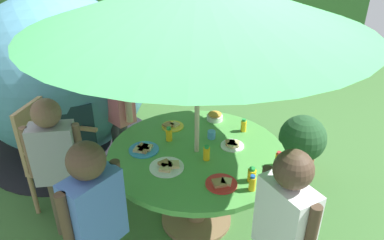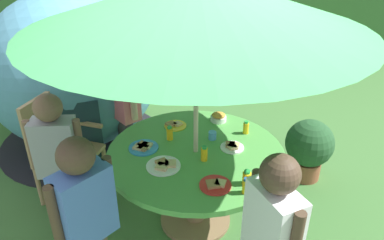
% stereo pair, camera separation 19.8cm
% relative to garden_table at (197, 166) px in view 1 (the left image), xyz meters
% --- Properties ---
extents(ground_plane, '(10.00, 10.00, 0.02)m').
position_rel_garden_table_xyz_m(ground_plane, '(0.00, 0.00, -0.58)').
color(ground_plane, '#3D6B33').
extents(hedge_backdrop, '(9.00, 0.70, 2.19)m').
position_rel_garden_table_xyz_m(hedge_backdrop, '(0.00, 3.50, 0.53)').
color(hedge_backdrop, '#285623').
rests_on(hedge_backdrop, ground_plane).
extents(garden_table, '(1.38, 1.38, 0.71)m').
position_rel_garden_table_xyz_m(garden_table, '(0.00, 0.00, 0.00)').
color(garden_table, brown).
rests_on(garden_table, ground_plane).
extents(patio_umbrella, '(2.27, 2.27, 2.00)m').
position_rel_garden_table_xyz_m(patio_umbrella, '(0.00, 0.00, 1.26)').
color(patio_umbrella, '#B7AD8C').
rests_on(patio_umbrella, ground_plane).
extents(wooden_chair, '(0.64, 0.66, 0.98)m').
position_rel_garden_table_xyz_m(wooden_chair, '(-1.07, 0.69, -0.03)').
color(wooden_chair, tan).
rests_on(wooden_chair, ground_plane).
extents(dome_tent, '(1.90, 1.90, 1.69)m').
position_rel_garden_table_xyz_m(dome_tent, '(-0.92, 1.61, 0.27)').
color(dome_tent, teal).
rests_on(dome_tent, ground_plane).
extents(potted_plant, '(0.46, 0.46, 0.63)m').
position_rel_garden_table_xyz_m(potted_plant, '(1.22, 0.31, -0.22)').
color(potted_plant, brown).
rests_on(potted_plant, ground_plane).
extents(child_in_pink_shirt, '(0.32, 0.41, 1.32)m').
position_rel_garden_table_xyz_m(child_in_pink_shirt, '(-0.46, 0.94, 0.28)').
color(child_in_pink_shirt, '#3F3F47').
rests_on(child_in_pink_shirt, ground_plane).
extents(child_in_grey_shirt, '(0.41, 0.24, 1.21)m').
position_rel_garden_table_xyz_m(child_in_grey_shirt, '(-1.03, 0.22, 0.21)').
color(child_in_grey_shirt, brown).
rests_on(child_in_grey_shirt, ground_plane).
extents(child_in_blue_shirt, '(0.37, 0.33, 1.26)m').
position_rel_garden_table_xyz_m(child_in_blue_shirt, '(-0.83, -0.53, 0.24)').
color(child_in_blue_shirt, brown).
rests_on(child_in_blue_shirt, ground_plane).
extents(child_in_white_shirt, '(0.23, 0.42, 1.26)m').
position_rel_garden_table_xyz_m(child_in_white_shirt, '(0.17, -0.96, 0.24)').
color(child_in_white_shirt, navy).
rests_on(child_in_white_shirt, ground_plane).
extents(snack_bowl, '(0.14, 0.14, 0.08)m').
position_rel_garden_table_xyz_m(snack_bowl, '(0.33, 0.42, 0.18)').
color(snack_bowl, white).
rests_on(snack_bowl, garden_table).
extents(plate_back_edge, '(0.22, 0.22, 0.03)m').
position_rel_garden_table_xyz_m(plate_back_edge, '(0.01, -0.44, 0.15)').
color(plate_back_edge, red).
rests_on(plate_back_edge, garden_table).
extents(plate_near_left, '(0.25, 0.25, 0.03)m').
position_rel_garden_table_xyz_m(plate_near_left, '(-0.28, -0.14, 0.15)').
color(plate_near_left, white).
rests_on(plate_near_left, garden_table).
extents(plate_front_edge, '(0.19, 0.19, 0.03)m').
position_rel_garden_table_xyz_m(plate_front_edge, '(0.29, -0.03, 0.15)').
color(plate_front_edge, white).
rests_on(plate_front_edge, garden_table).
extents(plate_mid_left, '(0.23, 0.23, 0.03)m').
position_rel_garden_table_xyz_m(plate_mid_left, '(-0.39, 0.14, 0.15)').
color(plate_mid_left, '#338CD8').
rests_on(plate_mid_left, garden_table).
extents(plate_far_right, '(0.19, 0.19, 0.03)m').
position_rel_garden_table_xyz_m(plate_far_right, '(-0.07, 0.42, 0.15)').
color(plate_far_right, yellow).
rests_on(plate_far_right, garden_table).
extents(juice_bottle_near_right, '(0.05, 0.05, 0.11)m').
position_rel_garden_table_xyz_m(juice_bottle_near_right, '(0.49, -0.38, 0.19)').
color(juice_bottle_near_right, yellow).
rests_on(juice_bottle_near_right, garden_table).
extents(juice_bottle_far_left, '(0.05, 0.05, 0.12)m').
position_rel_garden_table_xyz_m(juice_bottle_far_left, '(-0.16, 0.22, 0.20)').
color(juice_bottle_far_left, yellow).
rests_on(juice_bottle_far_left, garden_table).
extents(juice_bottle_center_front, '(0.05, 0.05, 0.12)m').
position_rel_garden_table_xyz_m(juice_bottle_center_front, '(0.18, -0.56, 0.19)').
color(juice_bottle_center_front, yellow).
rests_on(juice_bottle_center_front, garden_table).
extents(juice_bottle_center_back, '(0.05, 0.05, 0.11)m').
position_rel_garden_table_xyz_m(juice_bottle_center_back, '(0.48, 0.16, 0.19)').
color(juice_bottle_center_back, yellow).
rests_on(juice_bottle_center_back, garden_table).
extents(juice_bottle_mid_right, '(0.05, 0.05, 0.12)m').
position_rel_garden_table_xyz_m(juice_bottle_mid_right, '(0.03, -0.13, 0.20)').
color(juice_bottle_mid_right, yellow).
rests_on(juice_bottle_mid_right, garden_table).
extents(juice_bottle_spot_a, '(0.06, 0.06, 0.11)m').
position_rel_garden_table_xyz_m(juice_bottle_spot_a, '(0.22, -0.47, 0.19)').
color(juice_bottle_spot_a, yellow).
rests_on(juice_bottle_spot_a, garden_table).
extents(cup_near, '(0.07, 0.07, 0.07)m').
position_rel_garden_table_xyz_m(cup_near, '(0.18, 0.14, 0.17)').
color(cup_near, '#4C99D8').
rests_on(cup_near, garden_table).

